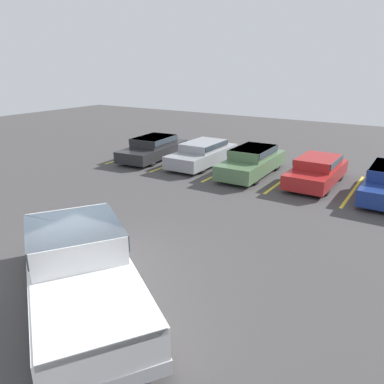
% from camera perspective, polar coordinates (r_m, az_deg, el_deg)
% --- Properties ---
extents(ground_plane, '(60.00, 60.00, 0.00)m').
position_cam_1_polar(ground_plane, '(9.79, -17.39, -12.60)').
color(ground_plane, '#423F3F').
extents(stall_stripe_a, '(0.12, 4.78, 0.01)m').
position_cam_1_polar(stall_stripe_a, '(21.90, -8.66, 5.58)').
color(stall_stripe_a, yellow).
rests_on(stall_stripe_a, ground_plane).
extents(stall_stripe_b, '(0.12, 4.78, 0.01)m').
position_cam_1_polar(stall_stripe_b, '(20.12, -2.25, 4.59)').
color(stall_stripe_b, yellow).
rests_on(stall_stripe_b, ground_plane).
extents(stall_stripe_c, '(0.12, 4.78, 0.01)m').
position_cam_1_polar(stall_stripe_c, '(18.64, 5.27, 3.37)').
color(stall_stripe_c, yellow).
rests_on(stall_stripe_c, ground_plane).
extents(stall_stripe_d, '(0.12, 4.78, 0.01)m').
position_cam_1_polar(stall_stripe_d, '(17.54, 13.87, 1.89)').
color(stall_stripe_d, yellow).
rests_on(stall_stripe_d, ground_plane).
extents(stall_stripe_e, '(0.12, 4.78, 0.01)m').
position_cam_1_polar(stall_stripe_e, '(16.90, 23.35, 0.21)').
color(stall_stripe_e, yellow).
rests_on(stall_stripe_e, ground_plane).
extents(pickup_truck, '(5.90, 4.86, 1.76)m').
position_cam_1_polar(pickup_truck, '(8.44, -16.83, -11.10)').
color(pickup_truck, white).
rests_on(pickup_truck, ground_plane).
extents(parked_sedan_a, '(2.21, 4.78, 1.21)m').
position_cam_1_polar(parked_sedan_a, '(20.81, -5.87, 6.82)').
color(parked_sedan_a, '#232326').
rests_on(parked_sedan_a, ground_plane).
extents(parked_sedan_b, '(1.87, 4.72, 1.20)m').
position_cam_1_polar(parked_sedan_b, '(19.43, 1.66, 6.02)').
color(parked_sedan_b, gray).
rests_on(parked_sedan_b, ground_plane).
extents(parked_sedan_c, '(1.82, 4.76, 1.29)m').
position_cam_1_polar(parked_sedan_c, '(17.88, 9.17, 4.79)').
color(parked_sedan_c, '#4C6B47').
rests_on(parked_sedan_c, ground_plane).
extents(parked_sedan_d, '(1.75, 4.25, 1.20)m').
position_cam_1_polar(parked_sedan_d, '(17.09, 18.53, 3.24)').
color(parked_sedan_d, maroon).
rests_on(parked_sedan_d, ground_plane).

